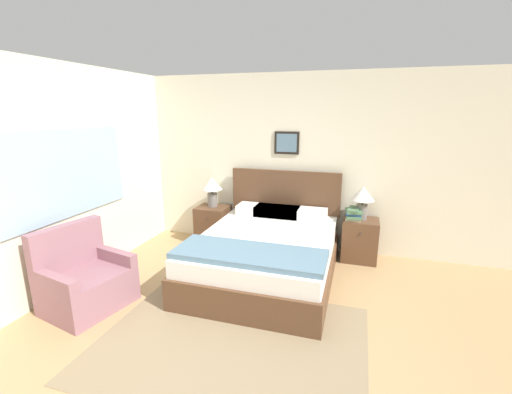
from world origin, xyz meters
name	(u,v)px	position (x,y,z in m)	size (l,w,h in m)	color
ground_plane	(222,377)	(0.00, 0.00, 0.00)	(16.00, 16.00, 0.00)	tan
wall_back	(295,163)	(0.00, 2.93, 1.30)	(7.00, 0.09, 2.60)	beige
wall_left	(95,172)	(-2.33, 1.43, 1.30)	(0.08, 5.30, 2.60)	beige
area_rug_main	(231,341)	(-0.08, 0.42, 0.00)	(2.40, 1.82, 0.01)	#897556
bed	(267,252)	(-0.12, 1.80, 0.32)	(1.65, 2.17, 1.20)	brown
armchair	(85,281)	(-1.80, 0.53, 0.29)	(0.83, 0.92, 0.89)	#8E606B
nightstand_near_window	(213,225)	(-1.25, 2.64, 0.30)	(0.48, 0.44, 0.59)	brown
nightstand_by_door	(360,240)	(1.00, 2.64, 0.30)	(0.48, 0.44, 0.59)	brown
table_lamp_near_window	(212,187)	(-1.25, 2.67, 0.91)	(0.32, 0.32, 0.47)	slate
table_lamp_by_door	(363,197)	(1.00, 2.67, 0.91)	(0.32, 0.32, 0.47)	slate
book_thick_bottom	(353,219)	(0.89, 2.60, 0.61)	(0.21, 0.22, 0.04)	beige
book_hardcover_middle	(353,216)	(0.89, 2.60, 0.65)	(0.22, 0.28, 0.04)	#4C7551
book_novel_upper	(354,213)	(0.89, 2.60, 0.69)	(0.21, 0.20, 0.04)	#335693
book_slim_near_top	(354,211)	(0.89, 2.60, 0.72)	(0.24, 0.28, 0.03)	#4C7551
book_paperback_top	(354,209)	(0.89, 2.60, 0.75)	(0.18, 0.30, 0.03)	#4C7551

